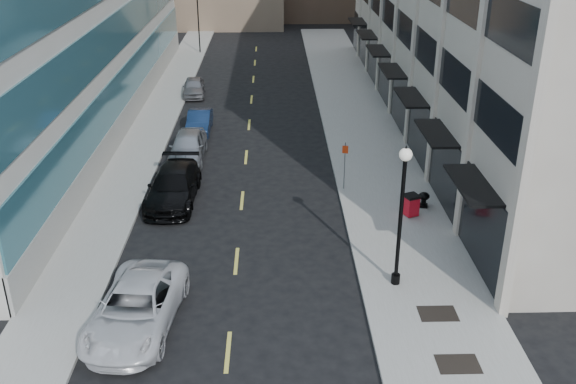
{
  "coord_description": "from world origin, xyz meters",
  "views": [
    {
      "loc": [
        1.6,
        -15.57,
        14.05
      ],
      "look_at": [
        2.22,
        8.87,
        2.81
      ],
      "focal_mm": 40.0,
      "sensor_mm": 36.0,
      "label": 1
    }
  ],
  "objects_px": {
    "car_white_van": "(136,308)",
    "car_blue_sedan": "(199,122)",
    "urn_planter": "(424,198)",
    "trash_bin": "(411,204)",
    "car_silver_sedan": "(188,146)",
    "car_grey_sedan": "(194,87)",
    "lamppost": "(402,205)",
    "sign_post": "(345,160)",
    "car_black_pickup": "(173,186)"
  },
  "relations": [
    {
      "from": "car_silver_sedan",
      "to": "urn_planter",
      "type": "bearing_deg",
      "value": -28.82
    },
    {
      "from": "trash_bin",
      "to": "lamppost",
      "type": "bearing_deg",
      "value": -129.53
    },
    {
      "from": "car_black_pickup",
      "to": "lamppost",
      "type": "bearing_deg",
      "value": -37.87
    },
    {
      "from": "car_white_van",
      "to": "urn_planter",
      "type": "xyz_separation_m",
      "value": [
        12.32,
        9.26,
        -0.2
      ]
    },
    {
      "from": "car_white_van",
      "to": "car_blue_sedan",
      "type": "distance_m",
      "value": 21.12
    },
    {
      "from": "car_silver_sedan",
      "to": "trash_bin",
      "type": "distance_m",
      "value": 13.97
    },
    {
      "from": "car_silver_sedan",
      "to": "car_black_pickup",
      "type": "bearing_deg",
      "value": -90.25
    },
    {
      "from": "car_blue_sedan",
      "to": "urn_planter",
      "type": "xyz_separation_m",
      "value": [
        12.21,
        -11.85,
        -0.08
      ]
    },
    {
      "from": "car_white_van",
      "to": "sign_post",
      "type": "relative_size",
      "value": 2.28
    },
    {
      "from": "car_blue_sedan",
      "to": "lamppost",
      "type": "height_order",
      "value": "lamppost"
    },
    {
      "from": "car_white_van",
      "to": "car_black_pickup",
      "type": "height_order",
      "value": "car_black_pickup"
    },
    {
      "from": "car_blue_sedan",
      "to": "car_black_pickup",
      "type": "bearing_deg",
      "value": -91.49
    },
    {
      "from": "car_silver_sedan",
      "to": "sign_post",
      "type": "distance_m",
      "value": 9.9
    },
    {
      "from": "car_white_van",
      "to": "sign_post",
      "type": "bearing_deg",
      "value": 59.09
    },
    {
      "from": "car_white_van",
      "to": "urn_planter",
      "type": "height_order",
      "value": "car_white_van"
    },
    {
      "from": "car_blue_sedan",
      "to": "trash_bin",
      "type": "relative_size",
      "value": 3.89
    },
    {
      "from": "car_blue_sedan",
      "to": "sign_post",
      "type": "xyz_separation_m",
      "value": [
        8.5,
        -9.62,
        1.1
      ]
    },
    {
      "from": "car_grey_sedan",
      "to": "lamppost",
      "type": "bearing_deg",
      "value": -72.12
    },
    {
      "from": "urn_planter",
      "to": "car_blue_sedan",
      "type": "bearing_deg",
      "value": 135.85
    },
    {
      "from": "trash_bin",
      "to": "sign_post",
      "type": "xyz_separation_m",
      "value": [
        -2.87,
        3.18,
        1.06
      ]
    },
    {
      "from": "trash_bin",
      "to": "sign_post",
      "type": "relative_size",
      "value": 0.42
    },
    {
      "from": "trash_bin",
      "to": "car_black_pickup",
      "type": "bearing_deg",
      "value": 146.51
    },
    {
      "from": "car_silver_sedan",
      "to": "car_grey_sedan",
      "type": "height_order",
      "value": "car_silver_sedan"
    },
    {
      "from": "car_black_pickup",
      "to": "urn_planter",
      "type": "xyz_separation_m",
      "value": [
        12.44,
        -1.24,
        -0.22
      ]
    },
    {
      "from": "car_silver_sedan",
      "to": "urn_planter",
      "type": "xyz_separation_m",
      "value": [
        12.38,
        -6.94,
        -0.23
      ]
    },
    {
      "from": "car_grey_sedan",
      "to": "sign_post",
      "type": "relative_size",
      "value": 1.58
    },
    {
      "from": "car_blue_sedan",
      "to": "trash_bin",
      "type": "xyz_separation_m",
      "value": [
        11.37,
        -12.8,
        0.04
      ]
    },
    {
      "from": "lamppost",
      "to": "car_blue_sedan",
      "type": "bearing_deg",
      "value": 117.16
    },
    {
      "from": "sign_post",
      "to": "trash_bin",
      "type": "bearing_deg",
      "value": -32.8
    },
    {
      "from": "car_grey_sedan",
      "to": "lamppost",
      "type": "relative_size",
      "value": 0.7
    },
    {
      "from": "car_black_pickup",
      "to": "car_grey_sedan",
      "type": "relative_size",
      "value": 1.41
    },
    {
      "from": "trash_bin",
      "to": "urn_planter",
      "type": "distance_m",
      "value": 1.26
    },
    {
      "from": "lamppost",
      "to": "sign_post",
      "type": "xyz_separation_m",
      "value": [
        -1.1,
        9.09,
        -1.78
      ]
    },
    {
      "from": "car_black_pickup",
      "to": "car_grey_sedan",
      "type": "height_order",
      "value": "car_black_pickup"
    },
    {
      "from": "trash_bin",
      "to": "urn_planter",
      "type": "height_order",
      "value": "trash_bin"
    },
    {
      "from": "car_silver_sedan",
      "to": "trash_bin",
      "type": "height_order",
      "value": "car_silver_sedan"
    },
    {
      "from": "car_black_pickup",
      "to": "sign_post",
      "type": "xyz_separation_m",
      "value": [
        8.73,
        0.99,
        0.96
      ]
    },
    {
      "from": "car_silver_sedan",
      "to": "sign_post",
      "type": "bearing_deg",
      "value": -28.02
    },
    {
      "from": "car_grey_sedan",
      "to": "urn_planter",
      "type": "xyz_separation_m",
      "value": [
        13.49,
        -20.39,
        -0.08
      ]
    },
    {
      "from": "car_black_pickup",
      "to": "sign_post",
      "type": "distance_m",
      "value": 8.84
    },
    {
      "from": "lamppost",
      "to": "car_grey_sedan",
      "type": "bearing_deg",
      "value": 111.77
    },
    {
      "from": "car_grey_sedan",
      "to": "car_black_pickup",
      "type": "bearing_deg",
      "value": -90.76
    },
    {
      "from": "car_white_van",
      "to": "sign_post",
      "type": "xyz_separation_m",
      "value": [
        8.61,
        11.5,
        0.98
      ]
    },
    {
      "from": "car_white_van",
      "to": "lamppost",
      "type": "distance_m",
      "value": 10.38
    },
    {
      "from": "car_black_pickup",
      "to": "car_silver_sedan",
      "type": "xyz_separation_m",
      "value": [
        0.07,
        5.69,
        0.0
      ]
    },
    {
      "from": "car_white_van",
      "to": "sign_post",
      "type": "distance_m",
      "value": 14.4
    },
    {
      "from": "car_silver_sedan",
      "to": "urn_planter",
      "type": "height_order",
      "value": "car_silver_sedan"
    },
    {
      "from": "car_blue_sedan",
      "to": "urn_planter",
      "type": "distance_m",
      "value": 17.02
    },
    {
      "from": "car_black_pickup",
      "to": "trash_bin",
      "type": "height_order",
      "value": "car_black_pickup"
    },
    {
      "from": "car_white_van",
      "to": "car_silver_sedan",
      "type": "distance_m",
      "value": 16.2
    }
  ]
}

